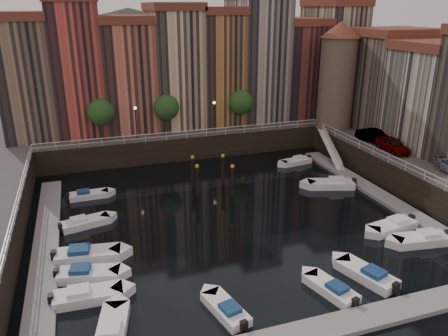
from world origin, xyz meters
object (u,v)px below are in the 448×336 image
object	(u,v)px
mooring_pilings	(211,176)
car_a	(393,146)
gangway	(331,147)
boat_left_2	(87,255)
boat_left_1	(88,274)
car_b	(374,137)
corner_tower	(337,74)
boat_left_0	(87,296)

from	to	relation	value
mooring_pilings	car_a	bearing A→B (deg)	-7.52
gangway	boat_left_2	size ratio (longest dim) A/B	1.56
boat_left_1	boat_left_2	distance (m)	2.68
gangway	boat_left_1	bearing A→B (deg)	-151.06
gangway	mooring_pilings	world-z (taller)	gangway
boat_left_1	car_a	distance (m)	35.38
boat_left_2	car_b	size ratio (longest dim) A/B	1.11
gangway	boat_left_2	world-z (taller)	gangway
corner_tower	boat_left_2	xyz separation A→B (m)	(-33.06, -18.53, -9.79)
boat_left_2	car_b	xyz separation A→B (m)	(33.92, 10.71, 3.38)
corner_tower	gangway	world-z (taller)	corner_tower
boat_left_1	boat_left_2	xyz separation A→B (m)	(0.05, 2.68, 0.04)
boat_left_0	car_b	distance (m)	37.85
mooring_pilings	boat_left_0	xyz separation A→B (m)	(-13.36, -15.18, -1.28)
corner_tower	car_a	world-z (taller)	corner_tower
car_a	car_b	bearing A→B (deg)	91.24
boat_left_2	mooring_pilings	bearing A→B (deg)	44.97
boat_left_2	car_b	distance (m)	35.73
boat_left_0	boat_left_1	world-z (taller)	boat_left_0
corner_tower	mooring_pilings	xyz separation A→B (m)	(-19.90, -8.66, -8.54)
mooring_pilings	boat_left_2	bearing A→B (deg)	-143.13
gangway	mooring_pilings	bearing A→B (deg)	-166.26
gangway	corner_tower	bearing A→B (deg)	57.20
boat_left_2	gangway	bearing A→B (deg)	33.05
boat_left_2	corner_tower	bearing A→B (deg)	37.37
gangway	mooring_pilings	xyz separation A→B (m)	(-17.00, -4.16, -0.27)
corner_tower	car_a	bearing A→B (deg)	-86.48
car_a	car_b	world-z (taller)	car_a
boat_left_0	gangway	bearing A→B (deg)	35.01
boat_left_1	corner_tower	bearing A→B (deg)	45.64
gangway	car_b	world-z (taller)	car_b
mooring_pilings	boat_left_2	xyz separation A→B (m)	(-13.16, -9.87, -1.25)
boat_left_1	car_b	size ratio (longest dim) A/B	1.00
boat_left_0	boat_left_1	distance (m)	2.63
boat_left_1	boat_left_2	size ratio (longest dim) A/B	0.90
corner_tower	car_b	distance (m)	10.14
corner_tower	car_a	distance (m)	13.07
gangway	car_a	size ratio (longest dim) A/B	1.76
gangway	car_a	distance (m)	7.99
gangway	boat_left_0	size ratio (longest dim) A/B	1.72
corner_tower	boat_left_1	world-z (taller)	corner_tower
corner_tower	mooring_pilings	distance (m)	23.32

